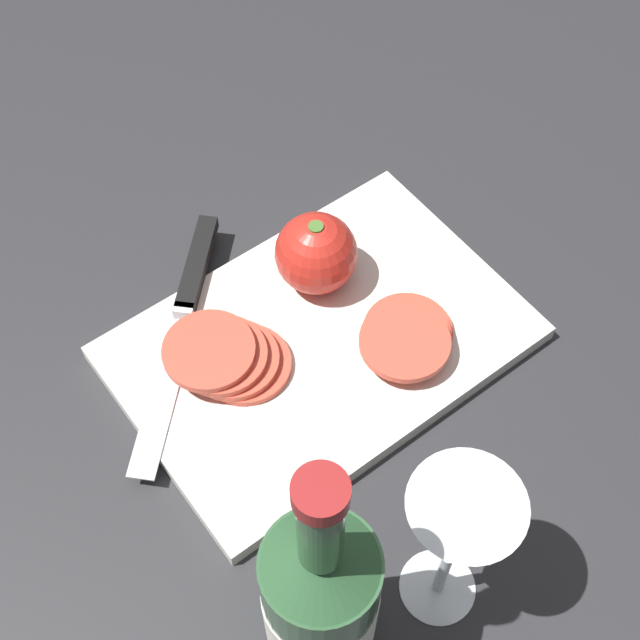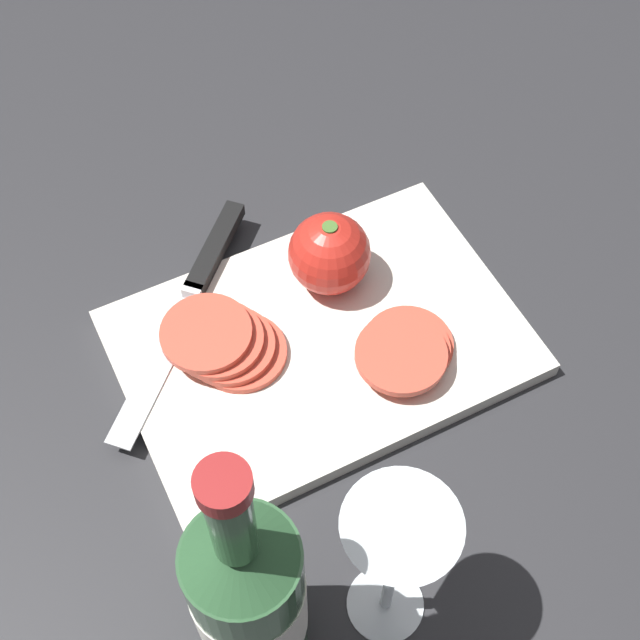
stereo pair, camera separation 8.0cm
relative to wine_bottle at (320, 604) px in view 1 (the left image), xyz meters
name	(u,v)px [view 1 (the left image)]	position (x,y,z in m)	size (l,w,h in m)	color
ground_plane	(330,317)	(-0.19, -0.24, -0.11)	(3.00, 3.00, 0.00)	#28282B
cutting_board	(320,343)	(-0.16, -0.21, -0.10)	(0.36, 0.25, 0.02)	silver
wine_bottle	(320,604)	(0.00, 0.00, 0.00)	(0.08, 0.08, 0.31)	#2D5633
wine_glass	(456,535)	(-0.10, 0.02, 0.01)	(0.08, 0.08, 0.18)	silver
whole_tomato	(316,253)	(-0.20, -0.27, -0.05)	(0.08, 0.08, 0.08)	red
knife	(190,292)	(-0.09, -0.33, -0.08)	(0.21, 0.21, 0.01)	silver
tomato_slice_stack_near	(406,336)	(-0.22, -0.16, -0.08)	(0.10, 0.10, 0.02)	#DB4C38
tomato_slice_stack_far	(227,357)	(-0.08, -0.24, -0.07)	(0.11, 0.10, 0.03)	#DB4C38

